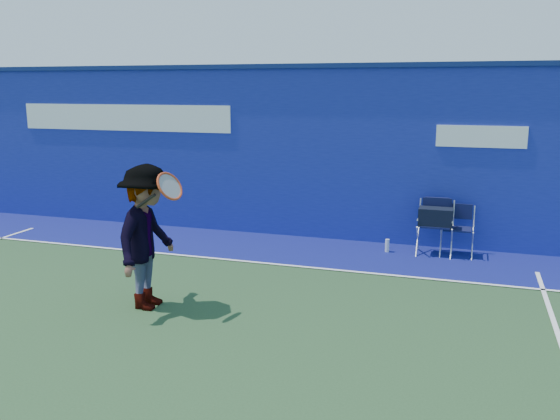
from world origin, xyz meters
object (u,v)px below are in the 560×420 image
(directors_chair_left, at_px, (435,232))
(water_bottle, at_px, (387,246))
(tennis_player, at_px, (147,237))
(directors_chair_right, at_px, (457,240))

(directors_chair_left, distance_m, water_bottle, 0.80)
(water_bottle, height_order, tennis_player, tennis_player)
(water_bottle, relative_size, tennis_player, 0.12)
(directors_chair_right, bearing_deg, tennis_player, -135.22)
(directors_chair_right, xyz_separation_m, tennis_player, (-3.57, -3.54, 0.64))
(directors_chair_left, xyz_separation_m, tennis_player, (-3.22, -3.49, 0.51))
(directors_chair_left, height_order, directors_chair_right, directors_chair_left)
(water_bottle, bearing_deg, directors_chair_right, 7.73)
(directors_chair_right, bearing_deg, directors_chair_left, -171.50)
(directors_chair_left, xyz_separation_m, water_bottle, (-0.75, -0.10, -0.28))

